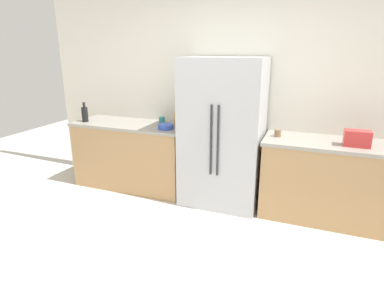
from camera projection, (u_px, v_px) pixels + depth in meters
name	position (u px, v px, depth m)	size (l,w,h in m)	color
ground_plane	(173.00, 273.00, 2.73)	(10.63, 10.63, 0.00)	beige
kitchen_back_panel	(232.00, 78.00, 3.96)	(5.32, 0.10, 3.04)	silver
counter_left	(133.00, 155.00, 4.38)	(1.59, 0.64, 0.91)	tan
counter_right	(332.00, 181.00, 3.50)	(1.53, 0.64, 0.91)	tan
refrigerator	(223.00, 134.00, 3.79)	(0.95, 0.67, 1.78)	#B2B5BA
toaster	(357.00, 138.00, 3.21)	(0.25, 0.15, 0.17)	red
bottle_a	(177.00, 119.00, 4.07)	(0.08, 0.08, 0.26)	orange
bottle_b	(85.00, 114.00, 4.31)	(0.08, 0.08, 0.27)	black
cup_b	(278.00, 133.00, 3.59)	(0.08, 0.08, 0.08)	brown
cup_c	(162.00, 120.00, 4.21)	(0.08, 0.08, 0.09)	teal
bowl_a	(166.00, 127.00, 3.93)	(0.20, 0.20, 0.06)	blue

